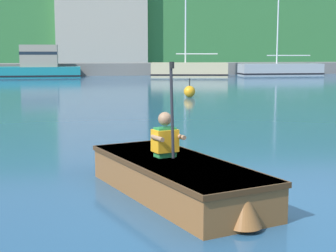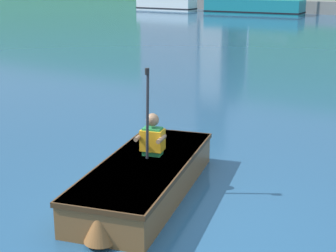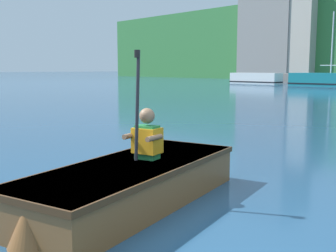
# 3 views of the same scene
# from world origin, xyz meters

# --- Properties ---
(ground_plane) EXTENTS (300.00, 300.00, 0.00)m
(ground_plane) POSITION_xyz_m (0.00, 0.00, 0.00)
(ground_plane) COLOR navy
(moored_boat_dock_west_inner) EXTENTS (7.16, 2.89, 5.80)m
(moored_boat_dock_west_inner) POSITION_xyz_m (-13.66, 30.10, 0.50)
(moored_boat_dock_west_inner) COLOR #197A84
(moored_boat_dock_west_inner) RESTS_ON ground
(moored_boat_dock_east_inner) EXTENTS (4.91, 1.74, 0.98)m
(moored_boat_dock_east_inner) POSITION_xyz_m (-21.21, 29.95, 0.46)
(moored_boat_dock_east_inner) COLOR white
(moored_boat_dock_east_inner) RESTS_ON ground
(rowboat_foreground) EXTENTS (1.85, 3.05, 0.44)m
(rowboat_foreground) POSITION_xyz_m (-0.87, 0.56, 0.25)
(rowboat_foreground) COLOR brown
(rowboat_foreground) RESTS_ON ground
(person_paddler) EXTENTS (0.42, 0.41, 1.17)m
(person_paddler) POSITION_xyz_m (-0.96, 0.86, 0.69)
(person_paddler) COLOR #267F3F
(person_paddler) RESTS_ON rowboat_foreground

